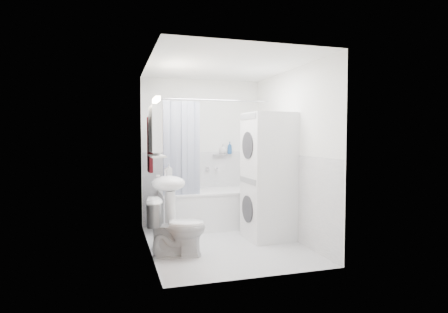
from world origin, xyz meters
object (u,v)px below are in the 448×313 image
object	(u,v)px
bathtub	(209,207)
toilet	(177,228)
sink	(169,195)
washer_dryer	(269,176)

from	to	relation	value
bathtub	toilet	distance (m)	1.48
bathtub	sink	xyz separation A→B (m)	(-0.78, -0.94, 0.38)
bathtub	washer_dryer	distance (m)	1.22
sink	washer_dryer	xyz separation A→B (m)	(1.43, 0.08, 0.19)
washer_dryer	toilet	distance (m)	1.55
bathtub	toilet	xyz separation A→B (m)	(-0.74, -1.28, 0.02)
sink	toilet	size ratio (longest dim) A/B	1.47
toilet	sink	bearing A→B (deg)	15.27
bathtub	toilet	world-z (taller)	toilet
washer_dryer	toilet	xyz separation A→B (m)	(-1.39, -0.42, -0.55)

